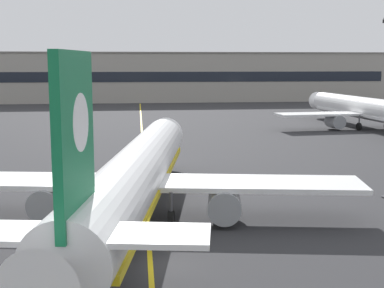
% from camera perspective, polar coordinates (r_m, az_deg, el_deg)
% --- Properties ---
extents(ground_plane, '(400.00, 400.00, 0.00)m').
position_cam_1_polar(ground_plane, '(30.75, -3.49, -12.68)').
color(ground_plane, '#2D2D30').
extents(taxiway_centreline, '(3.29, 179.98, 0.01)m').
position_cam_1_polar(taxiway_centreline, '(59.69, -5.13, -2.18)').
color(taxiway_centreline, yellow).
rests_on(taxiway_centreline, ground).
extents(airliner_foreground, '(32.35, 41.35, 11.65)m').
position_cam_1_polar(airliner_foreground, '(38.01, -5.92, -3.25)').
color(airliner_foreground, white).
rests_on(airliner_foreground, ground).
extents(airliner_background, '(31.78, 40.87, 11.47)m').
position_cam_1_polar(airliner_background, '(95.97, 18.20, 3.51)').
color(airliner_background, white).
rests_on(airliner_background, ground).
extents(safety_cone_by_nose_gear, '(0.44, 0.44, 0.55)m').
position_cam_1_polar(safety_cone_by_nose_gear, '(55.42, -4.57, -2.75)').
color(safety_cone_by_nose_gear, orange).
rests_on(safety_cone_by_nose_gear, ground).
extents(terminal_building, '(152.97, 12.40, 14.14)m').
position_cam_1_polar(terminal_building, '(156.17, -6.74, 7.07)').
color(terminal_building, '#9E998E').
rests_on(terminal_building, ground).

